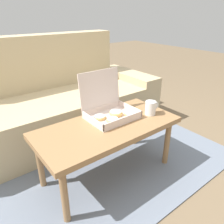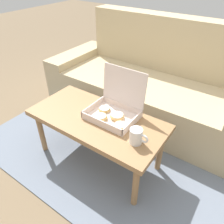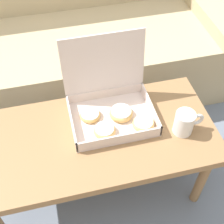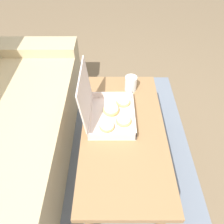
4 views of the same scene
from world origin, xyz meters
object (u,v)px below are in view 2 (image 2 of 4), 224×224
couch (148,87)px  pastry_box (114,110)px  coffee_table (97,123)px  coffee_mug (136,136)px

couch → pastry_box: couch is taller
coffee_table → pastry_box: size_ratio=2.87×
couch → coffee_mug: bearing=-68.1°
couch → coffee_mug: size_ratio=16.12×
couch → coffee_table: bearing=-90.0°
coffee_table → coffee_mug: size_ratio=8.07×
pastry_box → coffee_mug: 0.32m
coffee_table → coffee_mug: coffee_mug is taller
pastry_box → coffee_mug: bearing=-29.3°
couch → coffee_table: (0.00, -0.87, 0.08)m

